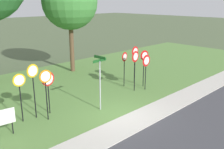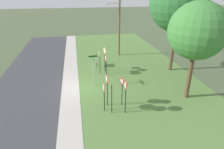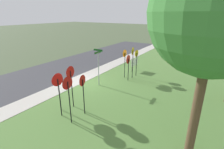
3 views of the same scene
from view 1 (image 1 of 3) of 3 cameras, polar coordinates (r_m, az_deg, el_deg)
The scene contains 15 objects.
ground_plane at distance 13.35m, azimuth 2.47°, elevation -9.43°, with size 160.00×160.00×0.00m, color #4C5B3D.
sidewalk_strip at distance 12.86m, azimuth 5.10°, elevation -10.39°, with size 44.00×1.60×0.06m, color #BCB7AD.
grass_median at distance 17.68m, azimuth -11.85°, elevation -3.12°, with size 44.00×12.00×0.04m, color #567F3D.
stop_sign_near_left at distance 12.85m, azimuth -19.99°, elevation -2.83°, with size 0.63×0.10×2.46m.
stop_sign_near_right at distance 12.99m, azimuth -17.26°, elevation -1.14°, with size 0.66×0.14×2.82m.
stop_sign_far_left at distance 12.65m, azimuth -14.62°, elevation -2.19°, with size 0.64×0.09×2.59m.
stop_sign_far_center at distance 13.43m, azimuth -14.14°, elevation -1.96°, with size 0.75×0.11×2.29m.
yield_sign_near_left at distance 17.29m, azimuth 2.86°, elevation 3.00°, with size 0.64×0.15×2.41m.
yield_sign_near_right at distance 16.36m, azimuth 5.26°, elevation 2.97°, with size 0.73×0.12×2.67m.
yield_sign_far_left at distance 18.03m, azimuth 5.20°, elevation 4.17°, with size 0.69×0.10×2.66m.
yield_sign_far_right at distance 17.30m, azimuth 7.25°, elevation 3.27°, with size 0.68×0.15×2.54m.
yield_sign_center at distance 16.73m, azimuth 7.70°, elevation 2.39°, with size 0.78×0.10×2.37m.
street_name_post at distance 13.46m, azimuth -2.72°, elevation -0.87°, with size 0.96×0.82×3.00m.
notice_board at distance 12.10m, azimuth -23.43°, elevation -9.14°, with size 1.09×0.17×1.25m.
oak_tree_right at distance 21.02m, azimuth -9.47°, elevation 15.73°, with size 4.38×4.38×7.83m.
Camera 1 is at (-8.80, -8.20, 5.81)m, focal length 40.74 mm.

